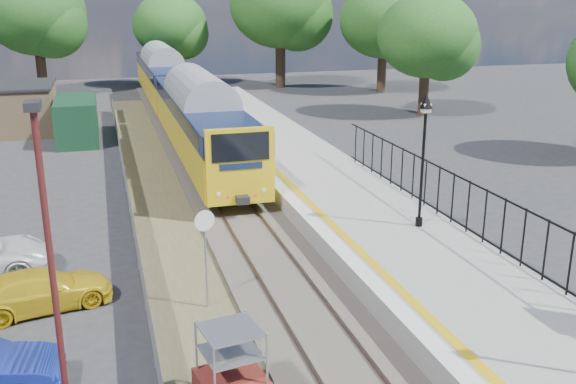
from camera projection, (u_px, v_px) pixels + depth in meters
name	position (u px, v px, depth m)	size (l,w,h in m)	color
ground	(334.00, 362.00, 15.59)	(120.00, 120.00, 0.00)	#2D2D30
track_bed	(235.00, 228.00, 24.32)	(5.90, 80.00, 0.29)	#473F38
platform	(366.00, 222.00, 23.93)	(5.00, 70.00, 0.90)	gray
platform_edge	(314.00, 216.00, 23.24)	(0.90, 70.00, 0.01)	silver
victorian_lamp_north	(425.00, 129.00, 21.26)	(0.44, 0.44, 4.60)	black
palisade_fence	(518.00, 234.00, 18.85)	(0.12, 26.00, 2.00)	black
wire_fence	(130.00, 206.00, 25.32)	(0.06, 52.00, 1.20)	#999EA3
outbuilding	(6.00, 111.00, 40.90)	(10.80, 10.10, 3.12)	tan
tree_line	(176.00, 21.00, 52.61)	(56.80, 43.80, 11.88)	#332319
train	(177.00, 92.00, 43.40)	(2.82, 40.83, 3.51)	gold
brick_plinth	(232.00, 376.00, 13.24)	(1.52, 1.52, 2.13)	maroon
speed_sign	(205.00, 242.00, 17.64)	(0.58, 0.20, 2.98)	#999EA3
carpark_lamp	(52.00, 269.00, 11.23)	(0.25, 0.50, 6.90)	#4F1B1A
car_yellow	(40.00, 290.00, 18.11)	(1.61, 3.96, 1.15)	gold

